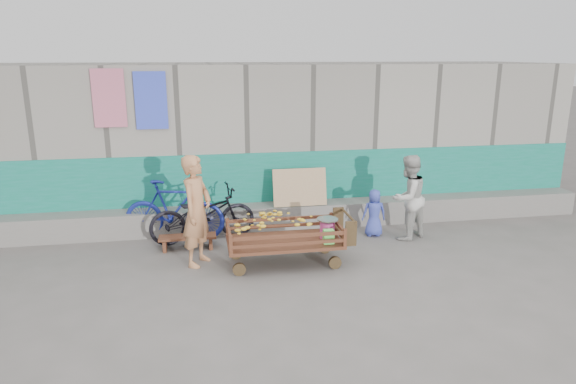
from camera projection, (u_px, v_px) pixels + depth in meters
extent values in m
plane|color=#5C5854|center=(309.00, 278.00, 7.54)|extent=(80.00, 80.00, 0.00)
cube|color=gray|center=(269.00, 135.00, 11.05)|extent=(12.00, 3.00, 3.00)
cube|color=#0C7C5C|center=(281.00, 188.00, 9.82)|extent=(12.00, 0.03, 1.40)
cube|color=slate|center=(283.00, 216.00, 9.72)|extent=(12.00, 0.50, 0.45)
cube|color=tan|center=(300.00, 187.00, 9.50)|extent=(1.00, 0.19, 0.68)
cube|color=#CA6780|center=(109.00, 98.00, 8.84)|extent=(0.55, 0.03, 1.00)
cube|color=blue|center=(151.00, 101.00, 8.97)|extent=(0.55, 0.03, 1.00)
cube|color=#572C1D|center=(284.00, 242.00, 7.97)|extent=(1.76, 0.88, 0.05)
cylinder|color=#382815|center=(239.00, 269.00, 7.61)|extent=(0.20, 0.06, 0.20)
cube|color=#572C1D|center=(231.00, 245.00, 7.40)|extent=(0.05, 0.05, 0.27)
cylinder|color=#382815|center=(236.00, 253.00, 8.23)|extent=(0.20, 0.06, 0.20)
cube|color=#572C1D|center=(227.00, 226.00, 8.18)|extent=(0.05, 0.05, 0.27)
cylinder|color=#382815|center=(335.00, 263.00, 7.86)|extent=(0.20, 0.06, 0.20)
cube|color=#572C1D|center=(345.00, 238.00, 7.68)|extent=(0.05, 0.05, 0.27)
cylinder|color=#382815|center=(325.00, 247.00, 8.47)|extent=(0.20, 0.06, 0.20)
cube|color=#572C1D|center=(331.00, 221.00, 8.46)|extent=(0.05, 0.05, 0.27)
cube|color=#572C1D|center=(289.00, 244.00, 7.55)|extent=(1.70, 0.04, 0.05)
cube|color=#572C1D|center=(289.00, 236.00, 7.52)|extent=(1.70, 0.04, 0.05)
cube|color=#572C1D|center=(280.00, 226.00, 8.33)|extent=(1.70, 0.04, 0.05)
cube|color=#572C1D|center=(280.00, 219.00, 8.30)|extent=(1.70, 0.04, 0.05)
cube|color=#572C1D|center=(229.00, 238.00, 7.80)|extent=(0.04, 0.82, 0.05)
cube|color=#572C1D|center=(229.00, 230.00, 7.77)|extent=(0.04, 0.82, 0.05)
cube|color=#572C1D|center=(337.00, 231.00, 8.08)|extent=(0.04, 0.82, 0.05)
cube|color=#572C1D|center=(338.00, 224.00, 8.05)|extent=(0.04, 0.82, 0.05)
cylinder|color=#382815|center=(349.00, 216.00, 8.05)|extent=(0.04, 0.78, 0.04)
cube|color=#382815|center=(338.00, 219.00, 8.42)|extent=(0.18, 0.04, 0.39)
cube|color=#382815|center=(351.00, 234.00, 7.74)|extent=(0.18, 0.04, 0.39)
ellipsoid|color=yellow|center=(278.00, 227.00, 7.89)|extent=(1.27, 0.69, 0.43)
cylinder|color=#DC449B|center=(327.00, 230.00, 8.05)|extent=(0.24, 0.24, 0.25)
cylinder|color=silver|center=(327.00, 222.00, 8.01)|extent=(0.03, 0.03, 0.06)
cylinder|color=silver|center=(327.00, 219.00, 8.00)|extent=(0.33, 0.33, 0.02)
cube|color=#6CF95F|center=(329.00, 237.00, 7.78)|extent=(0.16, 0.12, 0.22)
cube|color=#572C1D|center=(188.00, 237.00, 8.61)|extent=(0.95, 0.29, 0.04)
cube|color=#572C1D|center=(165.00, 245.00, 8.58)|extent=(0.06, 0.27, 0.19)
cube|color=#572C1D|center=(211.00, 242.00, 8.71)|extent=(0.06, 0.27, 0.19)
imported|color=#BF7E51|center=(197.00, 211.00, 7.85)|extent=(0.67, 0.75, 1.73)
imported|color=beige|center=(408.00, 197.00, 8.99)|extent=(0.92, 0.86, 1.51)
imported|color=#3C4AB3|center=(374.00, 213.00, 9.21)|extent=(0.45, 0.32, 0.86)
imported|color=black|center=(203.00, 215.00, 8.93)|extent=(1.94, 0.98, 0.97)
imported|color=#1D2A98|center=(174.00, 210.00, 9.02)|extent=(1.85, 0.90, 1.07)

